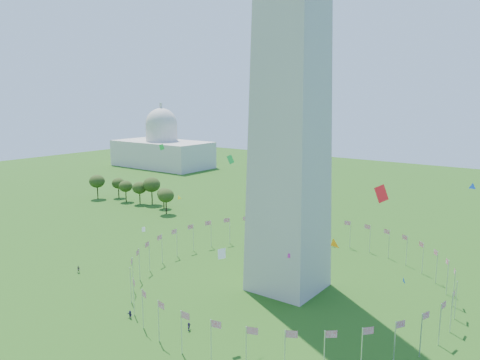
% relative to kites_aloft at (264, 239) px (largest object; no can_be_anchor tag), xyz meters
% --- Properties ---
extents(flag_ring, '(80.24, 80.24, 9.00)m').
position_rel_kites_aloft_xyz_m(flag_ring, '(-9.44, 25.63, -17.01)').
color(flag_ring, silver).
rests_on(flag_ring, ground).
extents(capitol_building, '(70.00, 35.00, 46.00)m').
position_rel_kites_aloft_xyz_m(capitol_building, '(-189.44, 155.63, 1.49)').
color(capitol_building, beige).
rests_on(capitol_building, ground).
extents(kites_aloft, '(110.14, 66.21, 36.58)m').
position_rel_kites_aloft_xyz_m(kites_aloft, '(0.00, 0.00, 0.00)').
color(kites_aloft, orange).
rests_on(kites_aloft, ground).
extents(tree_line_west, '(55.55, 16.21, 12.44)m').
position_rel_kites_aloft_xyz_m(tree_line_west, '(-115.28, 66.47, -16.08)').
color(tree_line_west, '#39511B').
rests_on(tree_line_west, ground).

